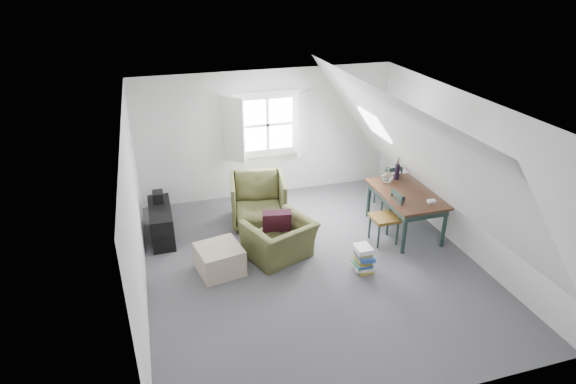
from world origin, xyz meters
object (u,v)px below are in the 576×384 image
object	(u,v)px
ottoman	(220,259)
dining_chair_near	(387,217)
dining_table	(406,198)
media_shelf	(162,225)
magazine_stack	(363,259)
armchair_far	(259,222)
armchair_near	(280,257)
dining_chair_far	(388,185)

from	to	relation	value
ottoman	dining_chair_near	xyz separation A→B (m)	(2.81, 0.08, 0.25)
dining_table	media_shelf	world-z (taller)	dining_table
ottoman	magazine_stack	bearing A→B (deg)	-15.91
armchair_far	media_shelf	bearing A→B (deg)	-168.03
armchair_near	ottoman	bearing A→B (deg)	-14.64
ottoman	media_shelf	bearing A→B (deg)	121.91
media_shelf	magazine_stack	bearing A→B (deg)	-37.66
dining_table	dining_chair_far	distance (m)	0.95
armchair_far	ottoman	size ratio (longest dim) A/B	1.53
magazine_stack	ottoman	bearing A→B (deg)	164.09
ottoman	magazine_stack	world-z (taller)	ottoman
armchair_far	dining_table	size ratio (longest dim) A/B	0.66
dining_table	media_shelf	bearing A→B (deg)	165.91
magazine_stack	dining_chair_near	bearing A→B (deg)	43.81
dining_table	dining_chair_far	world-z (taller)	dining_chair_far
dining_chair_far	dining_chair_near	size ratio (longest dim) A/B	0.97
dining_chair_near	magazine_stack	xyz separation A→B (m)	(-0.71, -0.68, -0.26)
dining_chair_far	armchair_near	bearing A→B (deg)	20.74
dining_chair_far	dining_chair_near	xyz separation A→B (m)	(-0.63, -1.15, 0.01)
armchair_near	dining_chair_far	size ratio (longest dim) A/B	1.13
dining_table	media_shelf	xyz separation A→B (m)	(-4.07, 0.94, -0.39)
dining_table	dining_chair_far	bearing A→B (deg)	79.33
armchair_near	armchair_far	bearing A→B (deg)	-108.87
dining_chair_far	dining_table	bearing A→B (deg)	76.87
dining_chair_far	media_shelf	xyz separation A→B (m)	(-4.22, 0.02, -0.20)
ottoman	armchair_near	bearing A→B (deg)	6.96
dining_chair_far	dining_chair_near	distance (m)	1.31
armchair_far	dining_chair_near	distance (m)	2.31
magazine_stack	dining_table	bearing A→B (deg)	37.83
armchair_near	dining_table	distance (m)	2.40
armchair_far	magazine_stack	world-z (taller)	armchair_far
armchair_near	dining_chair_near	bearing A→B (deg)	157.23
ottoman	media_shelf	world-z (taller)	media_shelf
media_shelf	dining_chair_near	bearing A→B (deg)	-23.00
dining_table	dining_chair_far	xyz separation A→B (m)	(0.15, 0.91, -0.19)
ottoman	dining_chair_far	size ratio (longest dim) A/B	0.73
dining_table	armchair_near	bearing A→B (deg)	-176.19
ottoman	dining_chair_near	world-z (taller)	dining_chair_near
ottoman	dining_table	size ratio (longest dim) A/B	0.43
armchair_near	armchair_far	xyz separation A→B (m)	(-0.06, 1.21, 0.00)
dining_table	dining_chair_far	size ratio (longest dim) A/B	1.69
dining_table	dining_chair_near	distance (m)	0.56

